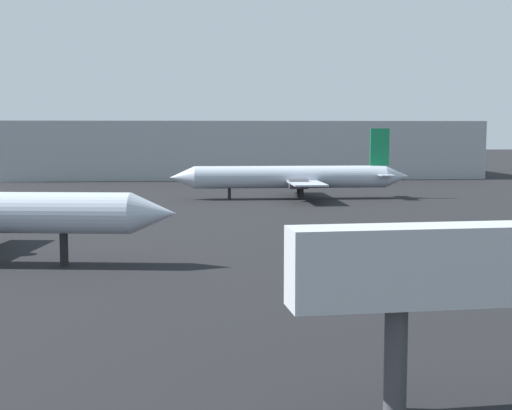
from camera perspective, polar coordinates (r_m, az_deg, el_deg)
name	(u,v)px	position (r m, az deg, el deg)	size (l,w,h in m)	color
airplane_distant	(293,177)	(91.58, 2.85, 2.18)	(29.94, 18.56, 8.71)	#B2BCCC
terminal_building	(239,149)	(137.89, -1.31, 4.37)	(83.96, 27.34, 10.04)	#999EA3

